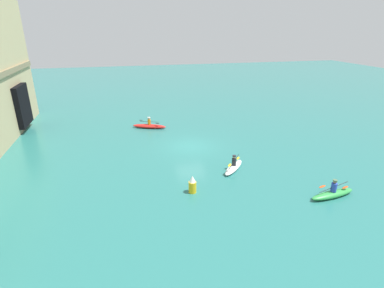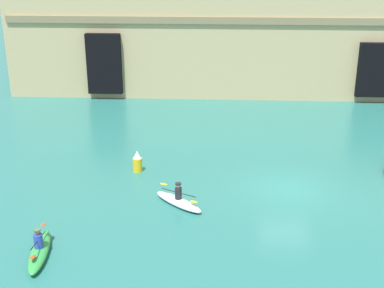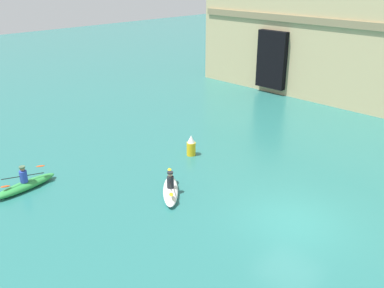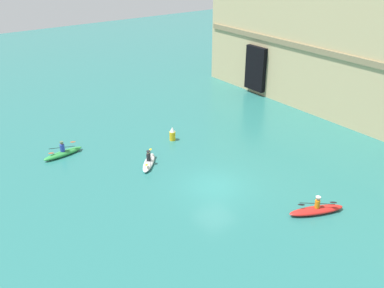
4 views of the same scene
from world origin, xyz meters
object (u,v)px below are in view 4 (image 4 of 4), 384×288
object	(u,v)px
kayak_white	(149,162)
marker_buoy	(172,134)
kayak_red	(316,210)
kayak_green	(63,153)

from	to	relation	value
kayak_white	marker_buoy	xyz separation A→B (m)	(-2.43, 3.70, 0.31)
kayak_red	kayak_green	size ratio (longest dim) A/B	1.09
kayak_red	marker_buoy	bearing A→B (deg)	-62.31
kayak_red	kayak_green	distance (m)	18.62
kayak_white	kayak_green	size ratio (longest dim) A/B	0.80
kayak_green	marker_buoy	bearing A→B (deg)	-25.28
kayak_green	kayak_white	bearing A→B (deg)	-56.03
kayak_white	marker_buoy	world-z (taller)	marker_buoy
kayak_red	kayak_green	xyz separation A→B (m)	(-16.09, -9.38, 0.01)
kayak_red	kayak_white	xyz separation A→B (m)	(-11.08, -4.91, -0.01)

